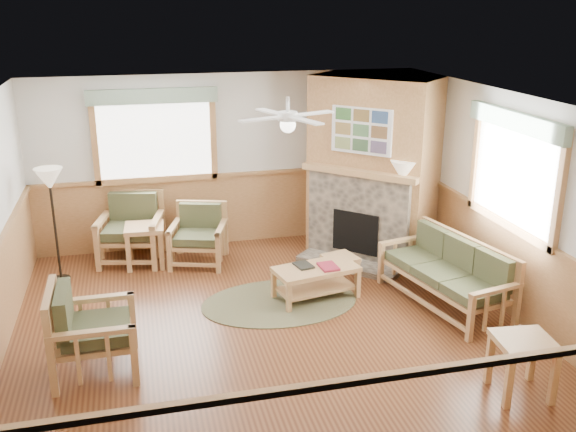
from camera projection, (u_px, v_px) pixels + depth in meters
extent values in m
cube|color=brown|center=(270.00, 328.00, 7.69)|extent=(6.00, 6.00, 0.01)
cube|color=white|center=(267.00, 101.00, 6.83)|extent=(6.00, 6.00, 0.01)
cube|color=silver|center=(228.00, 160.00, 10.02)|extent=(6.00, 0.02, 2.70)
cube|color=silver|center=(358.00, 356.00, 4.50)|extent=(6.00, 0.02, 2.70)
cube|color=silver|center=(505.00, 202.00, 7.94)|extent=(0.02, 6.00, 2.70)
cylinder|color=brown|center=(280.00, 302.00, 8.32)|extent=(2.32, 2.32, 0.01)
cube|color=maroon|center=(328.00, 265.00, 8.31)|extent=(0.24, 0.32, 0.03)
cube|color=black|center=(304.00, 264.00, 8.35)|extent=(0.25, 0.31, 0.03)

